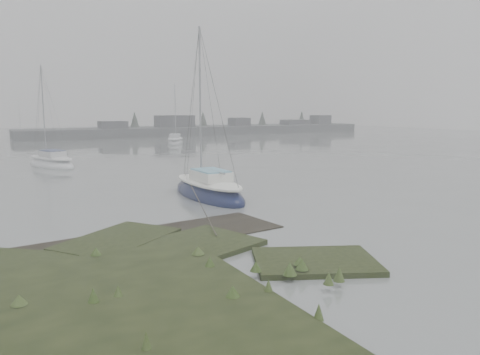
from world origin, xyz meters
name	(u,v)px	position (x,y,z in m)	size (l,w,h in m)	color
ground	(87,161)	(0.00, 30.00, 0.00)	(160.00, 160.00, 0.00)	slate
far_shoreline	(210,129)	(26.84, 61.90, 0.85)	(60.00, 8.00, 4.15)	#4C4F51
sailboat_main	(208,191)	(2.21, 10.44, 0.29)	(2.27, 6.61, 9.28)	#0D1437
sailboat_white	(51,163)	(-3.14, 27.63, 0.26)	(3.83, 6.26, 8.39)	white
sailboat_far_b	(175,142)	(13.73, 44.72, 0.25)	(4.30, 5.99, 8.12)	#B4B9BE
sailboat_far_c	(25,139)	(-2.39, 60.54, 0.19)	(4.28, 3.62, 6.02)	#ACB0B5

